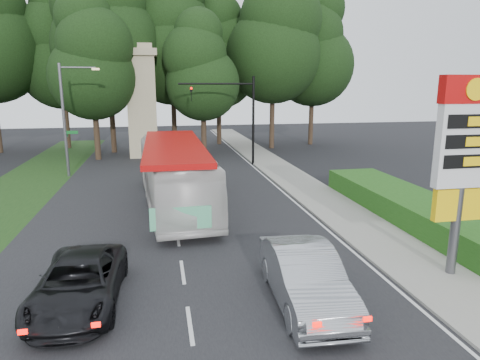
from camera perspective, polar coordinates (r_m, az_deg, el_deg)
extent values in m
plane|color=black|center=(12.20, -6.50, -19.95)|extent=(120.00, 120.00, 0.00)
cube|color=black|center=(23.22, -8.80, -3.88)|extent=(14.00, 80.00, 0.02)
cube|color=gray|center=(24.93, 11.13, -2.70)|extent=(3.00, 80.00, 0.12)
cube|color=#193814|center=(30.34, -27.49, -1.27)|extent=(5.00, 50.00, 0.02)
cube|color=#1D4F15|center=(22.72, 22.01, -3.50)|extent=(3.00, 14.00, 1.20)
cylinder|color=#59595E|center=(16.48, 26.71, -6.24)|extent=(0.32, 0.32, 3.20)
cube|color=yellow|center=(16.21, 27.06, -2.89)|extent=(1.80, 0.25, 1.10)
cube|color=silver|center=(15.84, 27.78, 4.11)|extent=(2.00, 0.35, 2.80)
cube|color=#AF0909|center=(15.72, 28.46, 10.59)|extent=(2.10, 0.40, 0.90)
cylinder|color=yellow|center=(15.55, 28.97, 10.53)|extent=(0.70, 0.05, 0.70)
cube|color=black|center=(15.62, 28.51, 6.89)|extent=(1.70, 0.04, 0.45)
cube|color=black|center=(15.68, 28.26, 4.54)|extent=(1.70, 0.04, 0.45)
cube|color=black|center=(15.77, 28.01, 2.20)|extent=(1.70, 0.04, 0.45)
cylinder|color=black|center=(35.23, 1.78, 7.82)|extent=(0.20, 0.20, 7.20)
cylinder|color=black|center=(34.58, -3.16, 12.69)|extent=(6.00, 0.14, 0.14)
imported|color=black|center=(34.37, -6.54, 12.22)|extent=(0.18, 0.22, 1.10)
sphere|color=#FF0C05|center=(34.22, -6.52, 12.05)|extent=(0.18, 0.18, 0.18)
cylinder|color=#59595E|center=(33.03, -22.41, 7.26)|extent=(0.20, 0.20, 8.00)
cylinder|color=#59595E|center=(32.73, -20.85, 13.85)|extent=(2.40, 0.12, 0.12)
cube|color=#FFE599|center=(32.55, -18.70, 13.84)|extent=(0.50, 0.22, 0.14)
cube|color=#0C591E|center=(33.01, -21.52, 5.93)|extent=(0.85, 0.04, 0.22)
cube|color=#0C591E|center=(33.57, -22.10, 5.47)|extent=(0.04, 0.85, 0.22)
cube|color=tan|center=(40.34, -12.89, 9.41)|extent=(2.50, 2.50, 9.00)
cube|color=tan|center=(40.38, -13.24, 16.22)|extent=(3.00, 3.00, 0.60)
cube|color=tan|center=(40.42, -13.27, 16.92)|extent=(2.20, 2.20, 0.50)
cylinder|color=#2D2116|center=(48.34, -22.10, 7.15)|extent=(0.50, 0.50, 5.40)
sphere|color=black|center=(48.22, -22.66, 13.71)|extent=(8.40, 8.40, 8.40)
sphere|color=black|center=(48.42, -22.98, 17.25)|extent=(7.20, 7.20, 7.20)
sphere|color=black|center=(48.73, -23.25, 20.22)|extent=(5.40, 5.40, 5.40)
cylinder|color=#2D2116|center=(43.61, -16.66, 7.76)|extent=(0.50, 0.50, 6.48)
sphere|color=black|center=(43.62, -17.23, 16.50)|extent=(10.08, 10.08, 10.08)
sphere|color=black|center=(44.04, -17.56, 21.16)|extent=(8.64, 8.64, 8.64)
cylinder|color=#2D2116|center=(45.44, -8.78, 7.97)|extent=(0.50, 0.50, 5.94)
sphere|color=black|center=(45.37, -9.05, 15.67)|extent=(9.24, 9.24, 9.24)
sphere|color=black|center=(45.67, -9.20, 19.81)|extent=(7.92, 7.92, 7.92)
cylinder|color=#2D2116|center=(47.89, -2.82, 7.90)|extent=(0.50, 0.50, 5.22)
sphere|color=black|center=(47.75, -2.89, 14.33)|extent=(8.12, 8.12, 8.12)
sphere|color=black|center=(47.93, -2.93, 17.79)|extent=(6.96, 6.96, 6.96)
sphere|color=black|center=(48.21, -2.96, 20.71)|extent=(5.22, 5.22, 5.22)
cylinder|color=#2D2116|center=(44.94, 4.29, 8.14)|extent=(0.50, 0.50, 6.12)
sphere|color=black|center=(44.89, 4.43, 16.17)|extent=(9.52, 9.52, 9.52)
sphere|color=black|center=(45.23, 4.51, 20.47)|extent=(8.16, 8.16, 8.16)
cylinder|color=#2D2116|center=(48.37, 9.45, 8.00)|extent=(0.50, 0.50, 5.58)
sphere|color=black|center=(48.27, 9.70, 14.80)|extent=(8.68, 8.68, 8.68)
sphere|color=black|center=(48.49, 9.85, 18.46)|extent=(7.44, 7.44, 7.44)
sphere|color=black|center=(48.84, 9.97, 21.54)|extent=(5.58, 5.58, 5.58)
cylinder|color=#2D2116|center=(39.86, -18.56, 5.91)|extent=(0.50, 0.50, 4.68)
sphere|color=black|center=(39.64, -19.06, 12.83)|extent=(7.28, 7.28, 7.28)
sphere|color=black|center=(39.76, -19.34, 16.57)|extent=(6.24, 6.24, 6.24)
sphere|color=black|center=(40.00, -19.58, 19.72)|extent=(4.68, 4.68, 4.68)
cylinder|color=#2D2116|center=(40.22, -4.85, 6.32)|extent=(0.50, 0.50, 4.32)
sphere|color=black|center=(39.98, -4.97, 12.66)|extent=(6.72, 6.72, 6.72)
sphere|color=black|center=(40.06, -5.04, 16.09)|extent=(5.76, 5.76, 5.76)
sphere|color=black|center=(40.23, -5.10, 18.99)|extent=(4.32, 4.32, 4.32)
imported|color=silver|center=(23.34, -8.74, 0.61)|extent=(3.89, 12.74, 3.50)
imported|color=#A4A6AB|center=(13.38, 8.67, -12.62)|extent=(2.09, 5.39, 1.75)
imported|color=black|center=(14.10, -20.66, -12.66)|extent=(2.59, 5.28, 1.44)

